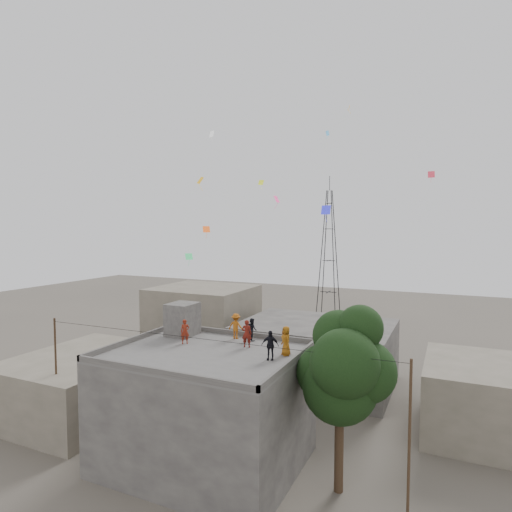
{
  "coord_description": "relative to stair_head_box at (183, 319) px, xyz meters",
  "views": [
    {
      "loc": [
        11.89,
        -19.28,
        12.77
      ],
      "look_at": [
        1.43,
        3.45,
        11.11
      ],
      "focal_mm": 30.0,
      "sensor_mm": 36.0,
      "label": 1
    }
  ],
  "objects": [
    {
      "name": "parapet",
      "position": [
        3.2,
        -2.6,
        -0.85
      ],
      "size": [
        10.0,
        8.0,
        0.3
      ],
      "color": "#454240",
      "rests_on": "main_building"
    },
    {
      "name": "neighbor_northwest",
      "position": [
        -6.8,
        13.4,
        -3.6
      ],
      "size": [
        9.0,
        8.0,
        7.0
      ],
      "primitive_type": "cube",
      "color": "#686152",
      "rests_on": "ground"
    },
    {
      "name": "person_orange_adult",
      "position": [
        3.41,
        0.63,
        -0.24
      ],
      "size": [
        0.99,
        0.57,
        1.52
      ],
      "primitive_type": "imported",
      "rotation": [
        0.0,
        0.0,
        -3.14
      ],
      "color": "#AD5713",
      "rests_on": "main_building"
    },
    {
      "name": "kites",
      "position": [
        3.59,
        5.74,
        8.77
      ],
      "size": [
        16.69,
        13.11,
        10.95
      ],
      "color": "#FF5E1A",
      "rests_on": "ground"
    },
    {
      "name": "tree",
      "position": [
        10.57,
        -2.0,
        -1.0
      ],
      "size": [
        4.9,
        4.6,
        9.1
      ],
      "color": "black",
      "rests_on": "ground"
    },
    {
      "name": "person_dark_adult",
      "position": [
        6.87,
        -2.32,
        -0.25
      ],
      "size": [
        0.93,
        0.54,
        1.5
      ],
      "primitive_type": "imported",
      "rotation": [
        0.0,
        0.0,
        0.21
      ],
      "color": "black",
      "rests_on": "main_building"
    },
    {
      "name": "person_red_child",
      "position": [
        1.26,
        -1.59,
        -0.3
      ],
      "size": [
        0.61,
        0.58,
        1.41
      ],
      "primitive_type": "imported",
      "rotation": [
        0.0,
        0.0,
        0.65
      ],
      "color": "maroon",
      "rests_on": "main_building"
    },
    {
      "name": "person_red_adult",
      "position": [
        4.8,
        -0.76,
        -0.23
      ],
      "size": [
        0.64,
        0.5,
        1.54
      ],
      "primitive_type": "imported",
      "rotation": [
        0.0,
        0.0,
        3.4
      ],
      "color": "maroon",
      "rests_on": "main_building"
    },
    {
      "name": "neighbor_east",
      "position": [
        17.2,
        7.4,
        -4.9
      ],
      "size": [
        7.0,
        8.0,
        4.4
      ],
      "primitive_type": "cube",
      "color": "#686152",
      "rests_on": "ground"
    },
    {
      "name": "person_dark_child",
      "position": [
        4.45,
        0.69,
        -0.34
      ],
      "size": [
        0.82,
        0.8,
        1.33
      ],
      "primitive_type": "imported",
      "rotation": [
        0.0,
        0.0,
        2.42
      ],
      "color": "black",
      "rests_on": "main_building"
    },
    {
      "name": "transmission_tower",
      "position": [
        -0.8,
        37.4,
        1.97
      ],
      "size": [
        2.97,
        2.97,
        20.01
      ],
      "color": "black",
      "rests_on": "ground"
    },
    {
      "name": "utility_line",
      "position": [
        3.7,
        -3.85,
        -3.27
      ],
      "size": [
        20.12,
        0.62,
        7.4
      ],
      "color": "black",
      "rests_on": "ground"
    },
    {
      "name": "main_building",
      "position": [
        3.2,
        -2.6,
        -4.05
      ],
      "size": [
        10.0,
        8.0,
        6.1
      ],
      "color": "#454240",
      "rests_on": "ground"
    },
    {
      "name": "stair_head_box",
      "position": [
        0.0,
        0.0,
        0.0
      ],
      "size": [
        1.6,
        1.8,
        2.0
      ],
      "primitive_type": "cube",
      "color": "#454240",
      "rests_on": "main_building"
    },
    {
      "name": "person_orange_child",
      "position": [
        7.33,
        -1.24,
        -0.23
      ],
      "size": [
        0.87,
        0.88,
        1.54
      ],
      "primitive_type": "imported",
      "rotation": [
        0.0,
        0.0,
        -0.81
      ],
      "color": "#9C5911",
      "rests_on": "main_building"
    },
    {
      "name": "neighbor_north",
      "position": [
        5.2,
        11.4,
        -4.6
      ],
      "size": [
        12.0,
        9.0,
        5.0
      ],
      "primitive_type": "cube",
      "color": "#454240",
      "rests_on": "ground"
    },
    {
      "name": "neighbor_west",
      "position": [
        -7.8,
        -0.6,
        -5.1
      ],
      "size": [
        8.0,
        10.0,
        4.0
      ],
      "primitive_type": "cube",
      "color": "#686152",
      "rests_on": "ground"
    },
    {
      "name": "ground",
      "position": [
        3.2,
        -2.6,
        -7.1
      ],
      "size": [
        140.0,
        140.0,
        0.0
      ],
      "primitive_type": "plane",
      "color": "#4F4A41",
      "rests_on": "ground"
    }
  ]
}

